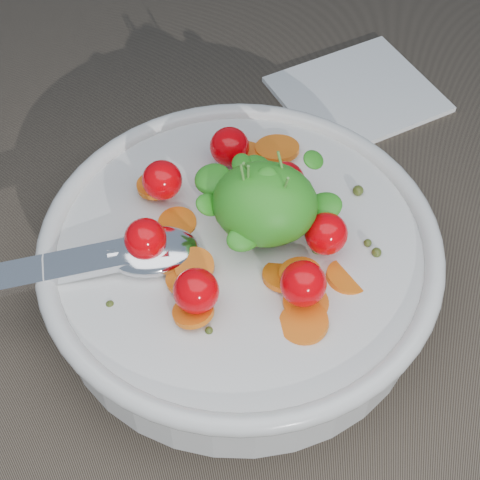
# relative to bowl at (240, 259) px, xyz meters

# --- Properties ---
(ground) EXTENTS (6.00, 6.00, 0.00)m
(ground) POSITION_rel_bowl_xyz_m (-0.00, -0.02, -0.04)
(ground) COLOR brown
(ground) RESTS_ON ground
(bowl) EXTENTS (0.32, 0.30, 0.13)m
(bowl) POSITION_rel_bowl_xyz_m (0.00, 0.00, 0.00)
(bowl) COLOR silver
(bowl) RESTS_ON ground
(napkin) EXTENTS (0.19, 0.19, 0.01)m
(napkin) POSITION_rel_bowl_xyz_m (0.09, 0.24, -0.03)
(napkin) COLOR white
(napkin) RESTS_ON ground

